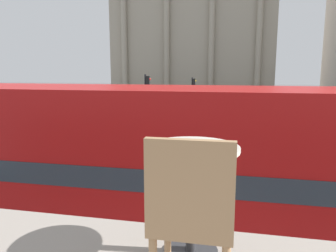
{
  "coord_description": "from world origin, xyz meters",
  "views": [
    {
      "loc": [
        0.83,
        -2.35,
        4.49
      ],
      "look_at": [
        -2.85,
        15.27,
        1.36
      ],
      "focal_mm": 35.0,
      "sensor_mm": 36.0,
      "label": 1
    }
  ],
  "objects_px": {
    "cafe_chair_0": "(192,215)",
    "traffic_light_mid": "(147,98)",
    "cafe_dining_table": "(192,176)",
    "plaza_building_left": "(195,35)",
    "double_decker_bus": "(132,167)",
    "pedestrian_black": "(269,110)",
    "traffic_light_far": "(193,92)",
    "pedestrian_blue": "(164,132)",
    "traffic_light_near": "(215,121)"
  },
  "relations": [
    {
      "from": "traffic_light_near",
      "to": "pedestrian_blue",
      "type": "xyz_separation_m",
      "value": [
        -3.12,
        5.2,
        -1.54
      ]
    },
    {
      "from": "double_decker_bus",
      "to": "traffic_light_near",
      "type": "bearing_deg",
      "value": 78.26
    },
    {
      "from": "pedestrian_black",
      "to": "traffic_light_near",
      "type": "bearing_deg",
      "value": -95.79
    },
    {
      "from": "pedestrian_blue",
      "to": "pedestrian_black",
      "type": "bearing_deg",
      "value": -22.78
    },
    {
      "from": "cafe_dining_table",
      "to": "pedestrian_black",
      "type": "relative_size",
      "value": 0.43
    },
    {
      "from": "cafe_chair_0",
      "to": "pedestrian_black",
      "type": "bearing_deg",
      "value": 80.96
    },
    {
      "from": "double_decker_bus",
      "to": "traffic_light_far",
      "type": "bearing_deg",
      "value": 97.78
    },
    {
      "from": "cafe_dining_table",
      "to": "plaza_building_left",
      "type": "height_order",
      "value": "plaza_building_left"
    },
    {
      "from": "traffic_light_far",
      "to": "pedestrian_black",
      "type": "xyz_separation_m",
      "value": [
        6.59,
        0.91,
        -1.5
      ]
    },
    {
      "from": "plaza_building_left",
      "to": "traffic_light_near",
      "type": "relative_size",
      "value": 6.83
    },
    {
      "from": "traffic_light_far",
      "to": "cafe_chair_0",
      "type": "bearing_deg",
      "value": -82.55
    },
    {
      "from": "double_decker_bus",
      "to": "cafe_chair_0",
      "type": "distance_m",
      "value": 5.98
    },
    {
      "from": "pedestrian_black",
      "to": "cafe_dining_table",
      "type": "bearing_deg",
      "value": -90.41
    },
    {
      "from": "plaza_building_left",
      "to": "traffic_light_far",
      "type": "xyz_separation_m",
      "value": [
        3.71,
        -30.72,
        -7.91
      ]
    },
    {
      "from": "traffic_light_far",
      "to": "cafe_dining_table",
      "type": "bearing_deg",
      "value": -82.56
    },
    {
      "from": "pedestrian_black",
      "to": "traffic_light_far",
      "type": "bearing_deg",
      "value": -166.11
    },
    {
      "from": "double_decker_bus",
      "to": "pedestrian_black",
      "type": "relative_size",
      "value": 6.23
    },
    {
      "from": "double_decker_bus",
      "to": "pedestrian_black",
      "type": "height_order",
      "value": "double_decker_bus"
    },
    {
      "from": "cafe_dining_table",
      "to": "traffic_light_far",
      "type": "relative_size",
      "value": 0.19
    },
    {
      "from": "cafe_dining_table",
      "to": "pedestrian_black",
      "type": "height_order",
      "value": "cafe_dining_table"
    },
    {
      "from": "cafe_dining_table",
      "to": "plaza_building_left",
      "type": "xyz_separation_m",
      "value": [
        -7.18,
        57.3,
        6.57
      ]
    },
    {
      "from": "pedestrian_blue",
      "to": "traffic_light_mid",
      "type": "bearing_deg",
      "value": 43.48
    },
    {
      "from": "cafe_dining_table",
      "to": "traffic_light_mid",
      "type": "relative_size",
      "value": 0.17
    },
    {
      "from": "double_decker_bus",
      "to": "cafe_chair_0",
      "type": "relative_size",
      "value": 11.6
    },
    {
      "from": "pedestrian_blue",
      "to": "plaza_building_left",
      "type": "bearing_deg",
      "value": 11.48
    },
    {
      "from": "traffic_light_mid",
      "to": "double_decker_bus",
      "type": "bearing_deg",
      "value": -76.0
    },
    {
      "from": "plaza_building_left",
      "to": "pedestrian_blue",
      "type": "height_order",
      "value": "plaza_building_left"
    },
    {
      "from": "double_decker_bus",
      "to": "traffic_light_mid",
      "type": "height_order",
      "value": "traffic_light_mid"
    },
    {
      "from": "cafe_chair_0",
      "to": "plaza_building_left",
      "type": "relative_size",
      "value": 0.03
    },
    {
      "from": "plaza_building_left",
      "to": "pedestrian_blue",
      "type": "bearing_deg",
      "value": -85.1
    },
    {
      "from": "cafe_dining_table",
      "to": "pedestrian_black",
      "type": "bearing_deg",
      "value": 83.52
    },
    {
      "from": "traffic_light_near",
      "to": "traffic_light_mid",
      "type": "distance_m",
      "value": 8.72
    },
    {
      "from": "pedestrian_blue",
      "to": "traffic_light_near",
      "type": "bearing_deg",
      "value": -142.45
    },
    {
      "from": "cafe_chair_0",
      "to": "traffic_light_near",
      "type": "height_order",
      "value": "cafe_chair_0"
    },
    {
      "from": "pedestrian_black",
      "to": "pedestrian_blue",
      "type": "height_order",
      "value": "pedestrian_blue"
    },
    {
      "from": "double_decker_bus",
      "to": "traffic_light_far",
      "type": "xyz_separation_m",
      "value": [
        -1.46,
        21.71,
        0.2
      ]
    },
    {
      "from": "cafe_dining_table",
      "to": "cafe_chair_0",
      "type": "height_order",
      "value": "cafe_chair_0"
    },
    {
      "from": "traffic_light_near",
      "to": "pedestrian_blue",
      "type": "relative_size",
      "value": 2.24
    },
    {
      "from": "cafe_chair_0",
      "to": "pedestrian_blue",
      "type": "distance_m",
      "value": 16.71
    },
    {
      "from": "double_decker_bus",
      "to": "pedestrian_black",
      "type": "distance_m",
      "value": 23.22
    },
    {
      "from": "double_decker_bus",
      "to": "pedestrian_black",
      "type": "xyz_separation_m",
      "value": [
        5.13,
        22.61,
        -1.3
      ]
    },
    {
      "from": "double_decker_bus",
      "to": "traffic_light_far",
      "type": "height_order",
      "value": "double_decker_bus"
    },
    {
      "from": "plaza_building_left",
      "to": "pedestrian_black",
      "type": "height_order",
      "value": "plaza_building_left"
    },
    {
      "from": "cafe_chair_0",
      "to": "traffic_light_mid",
      "type": "relative_size",
      "value": 0.22
    },
    {
      "from": "cafe_dining_table",
      "to": "traffic_light_near",
      "type": "xyz_separation_m",
      "value": [
        -0.48,
        10.33,
        -1.27
      ]
    },
    {
      "from": "plaza_building_left",
      "to": "cafe_chair_0",
      "type": "bearing_deg",
      "value": -82.85
    },
    {
      "from": "traffic_light_mid",
      "to": "pedestrian_black",
      "type": "relative_size",
      "value": 2.47
    },
    {
      "from": "cafe_chair_0",
      "to": "traffic_light_mid",
      "type": "xyz_separation_m",
      "value": [
        -5.27,
        18.18,
        -1.08
      ]
    },
    {
      "from": "pedestrian_black",
      "to": "double_decker_bus",
      "type": "bearing_deg",
      "value": -96.72
    },
    {
      "from": "traffic_light_mid",
      "to": "pedestrian_black",
      "type": "height_order",
      "value": "traffic_light_mid"
    }
  ]
}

